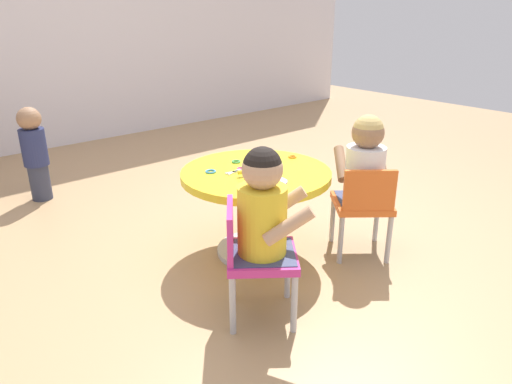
% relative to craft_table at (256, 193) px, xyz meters
% --- Properties ---
extents(ground_plane, '(10.00, 10.00, 0.00)m').
position_rel_craft_table_xyz_m(ground_plane, '(0.00, 0.00, -0.36)').
color(ground_plane, tan).
extents(craft_table, '(0.81, 0.81, 0.49)m').
position_rel_craft_table_xyz_m(craft_table, '(0.00, 0.00, 0.00)').
color(craft_table, silver).
rests_on(craft_table, ground).
extents(child_chair_left, '(0.42, 0.42, 0.54)m').
position_rel_craft_table_xyz_m(child_chair_left, '(-0.39, -0.44, -0.05)').
color(child_chair_left, '#B7B7BC').
rests_on(child_chair_left, ground).
extents(seated_child_left, '(0.44, 0.42, 0.51)m').
position_rel_craft_table_xyz_m(seated_child_left, '(-0.36, -0.46, 0.17)').
color(seated_child_left, '#3F4772').
rests_on(seated_child_left, ground).
extents(child_chair_right, '(0.42, 0.42, 0.54)m').
position_rel_craft_table_xyz_m(child_chair_right, '(0.43, -0.40, -0.05)').
color(child_chair_right, '#B7B7BC').
rests_on(child_chair_right, ground).
extents(seated_child_right, '(0.43, 0.44, 0.51)m').
position_rel_craft_table_xyz_m(seated_child_right, '(0.45, -0.37, 0.17)').
color(seated_child_right, '#3F4772').
rests_on(seated_child_right, ground).
extents(toddler_standing, '(0.17, 0.17, 0.67)m').
position_rel_craft_table_xyz_m(toddler_standing, '(-0.66, 1.62, -0.00)').
color(toddler_standing, '#33384C').
rests_on(toddler_standing, ground).
extents(rolling_pin, '(0.22, 0.11, 0.05)m').
position_rel_craft_table_xyz_m(rolling_pin, '(-0.03, -0.06, 0.16)').
color(rolling_pin, green).
rests_on(rolling_pin, craft_table).
extents(craft_scissors, '(0.14, 0.08, 0.01)m').
position_rel_craft_table_xyz_m(craft_scissors, '(-0.07, 0.06, 0.13)').
color(craft_scissors, silver).
rests_on(craft_scissors, craft_table).
extents(playdough_blob_0, '(0.15, 0.15, 0.01)m').
position_rel_craft_table_xyz_m(playdough_blob_0, '(0.18, 0.12, 0.14)').
color(playdough_blob_0, pink).
rests_on(playdough_blob_0, craft_table).
extents(playdough_blob_1, '(0.13, 0.13, 0.01)m').
position_rel_craft_table_xyz_m(playdough_blob_1, '(-0.06, -0.21, 0.14)').
color(playdough_blob_1, '#CC99E5').
rests_on(playdough_blob_1, craft_table).
extents(cookie_cutter_0, '(0.05, 0.05, 0.01)m').
position_rel_craft_table_xyz_m(cookie_cutter_0, '(0.01, 0.18, 0.14)').
color(cookie_cutter_0, '#4CB259').
rests_on(cookie_cutter_0, craft_table).
extents(cookie_cutter_1, '(0.06, 0.06, 0.01)m').
position_rel_craft_table_xyz_m(cookie_cutter_1, '(-0.20, 0.13, 0.14)').
color(cookie_cutter_1, '#3F99D8').
rests_on(cookie_cutter_1, craft_table).
extents(cookie_cutter_2, '(0.05, 0.05, 0.01)m').
position_rel_craft_table_xyz_m(cookie_cutter_2, '(0.31, 0.04, 0.14)').
color(cookie_cutter_2, orange).
rests_on(cookie_cutter_2, craft_table).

